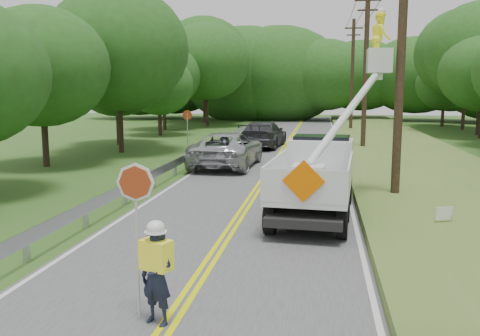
# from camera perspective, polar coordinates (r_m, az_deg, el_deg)

# --- Properties ---
(ground) EXTENTS (140.00, 140.00, 0.00)m
(ground) POSITION_cam_1_polar(r_m,az_deg,el_deg) (10.47, -5.29, -13.15)
(ground) COLOR #36521F
(ground) RESTS_ON ground
(road) EXTENTS (7.20, 96.00, 0.03)m
(road) POSITION_cam_1_polar(r_m,az_deg,el_deg) (23.85, 3.01, -0.66)
(road) COLOR #49494B
(road) RESTS_ON ground
(guardrail) EXTENTS (0.18, 48.00, 0.77)m
(guardrail) POSITION_cam_1_polar(r_m,az_deg,el_deg) (25.37, -5.82, 1.12)
(guardrail) COLOR #A2A6AA
(guardrail) RESTS_ON ground
(utility_poles) EXTENTS (1.60, 43.30, 10.00)m
(utility_poles) POSITION_cam_1_polar(r_m,az_deg,el_deg) (26.58, 14.82, 11.41)
(utility_poles) COLOR black
(utility_poles) RESTS_ON ground
(tall_grass_verge) EXTENTS (7.00, 96.00, 0.30)m
(tall_grass_verge) POSITION_cam_1_polar(r_m,az_deg,el_deg) (24.15, 20.01, -0.72)
(tall_grass_verge) COLOR #4C712A
(tall_grass_verge) RESTS_ON ground
(treeline_left) EXTENTS (11.12, 55.21, 11.95)m
(treeline_left) POSITION_cam_1_polar(r_m,az_deg,el_deg) (43.11, -8.81, 11.51)
(treeline_left) COLOR #332319
(treeline_left) RESTS_ON ground
(treeline_horizon) EXTENTS (56.95, 14.17, 12.32)m
(treeline_horizon) POSITION_cam_1_polar(r_m,az_deg,el_deg) (65.66, 6.25, 10.08)
(treeline_horizon) COLOR #284E1A
(treeline_horizon) RESTS_ON ground
(flagger) EXTENTS (1.07, 0.59, 2.67)m
(flagger) POSITION_cam_1_polar(r_m,az_deg,el_deg) (8.78, -9.21, -10.82)
(flagger) COLOR #191E33
(flagger) RESTS_ON road
(bucket_truck) EXTENTS (3.78, 6.61, 6.40)m
(bucket_truck) POSITION_cam_1_polar(r_m,az_deg,el_deg) (17.04, 9.09, 0.50)
(bucket_truck) COLOR black
(bucket_truck) RESTS_ON road
(suv_silver) EXTENTS (3.11, 6.33, 1.73)m
(suv_silver) POSITION_cam_1_polar(r_m,az_deg,el_deg) (25.96, -1.43, 2.07)
(suv_silver) COLOR #B2B4B9
(suv_silver) RESTS_ON road
(suv_darkgrey) EXTENTS (2.87, 6.12, 1.73)m
(suv_darkgrey) POSITION_cam_1_polar(r_m,az_deg,el_deg) (34.60, 2.58, 3.73)
(suv_darkgrey) COLOR #33353A
(suv_darkgrey) RESTS_ON road
(stop_sign_permanent) EXTENTS (0.57, 0.06, 2.70)m
(stop_sign_permanent) POSITION_cam_1_polar(r_m,az_deg,el_deg) (29.52, -5.79, 4.63)
(stop_sign_permanent) COLOR #A2A6AA
(stop_sign_permanent) RESTS_ON ground
(yard_sign) EXTENTS (0.47, 0.22, 0.72)m
(yard_sign) POSITION_cam_1_polar(r_m,az_deg,el_deg) (15.17, 21.48, -4.76)
(yard_sign) COLOR white
(yard_sign) RESTS_ON ground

